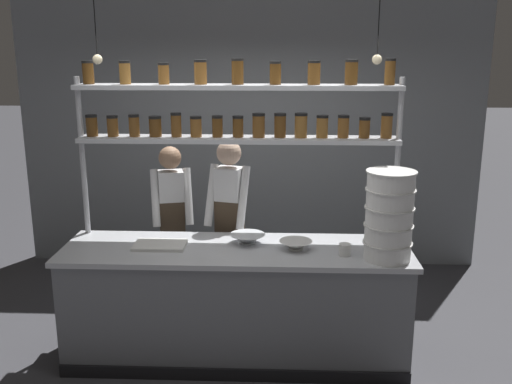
{
  "coord_description": "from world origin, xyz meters",
  "views": [
    {
      "loc": [
        0.33,
        -4.14,
        2.42
      ],
      "look_at": [
        0.15,
        0.2,
        1.32
      ],
      "focal_mm": 40.0,
      "sensor_mm": 36.0,
      "label": 1
    }
  ],
  "objects_px": {
    "prep_bowl_near_left": "(296,245)",
    "prep_bowl_center_front": "(247,239)",
    "spice_shelf_unit": "(239,120)",
    "cutting_board": "(160,245)",
    "chef_left": "(172,221)",
    "serving_cup_front": "(345,250)",
    "container_stack": "(389,216)",
    "chef_center": "(230,221)"
  },
  "relations": [
    {
      "from": "cutting_board",
      "to": "serving_cup_front",
      "type": "height_order",
      "value": "serving_cup_front"
    },
    {
      "from": "prep_bowl_center_front",
      "to": "serving_cup_front",
      "type": "relative_size",
      "value": 3.13
    },
    {
      "from": "container_stack",
      "to": "serving_cup_front",
      "type": "distance_m",
      "value": 0.42
    },
    {
      "from": "prep_bowl_center_front",
      "to": "spice_shelf_unit",
      "type": "bearing_deg",
      "value": 107.88
    },
    {
      "from": "chef_center",
      "to": "prep_bowl_near_left",
      "type": "relative_size",
      "value": 6.58
    },
    {
      "from": "prep_bowl_center_front",
      "to": "chef_center",
      "type": "bearing_deg",
      "value": 111.22
    },
    {
      "from": "container_stack",
      "to": "cutting_board",
      "type": "relative_size",
      "value": 1.65
    },
    {
      "from": "chef_left",
      "to": "serving_cup_front",
      "type": "height_order",
      "value": "chef_left"
    },
    {
      "from": "chef_center",
      "to": "cutting_board",
      "type": "relative_size",
      "value": 4.16
    },
    {
      "from": "chef_left",
      "to": "cutting_board",
      "type": "bearing_deg",
      "value": -101.26
    },
    {
      "from": "container_stack",
      "to": "chef_center",
      "type": "bearing_deg",
      "value": 147.96
    },
    {
      "from": "chef_center",
      "to": "serving_cup_front",
      "type": "relative_size",
      "value": 18.52
    },
    {
      "from": "spice_shelf_unit",
      "to": "prep_bowl_near_left",
      "type": "relative_size",
      "value": 10.17
    },
    {
      "from": "container_stack",
      "to": "chef_left",
      "type": "bearing_deg",
      "value": 151.84
    },
    {
      "from": "cutting_board",
      "to": "prep_bowl_center_front",
      "type": "height_order",
      "value": "prep_bowl_center_front"
    },
    {
      "from": "cutting_board",
      "to": "prep_bowl_center_front",
      "type": "relative_size",
      "value": 1.42
    },
    {
      "from": "serving_cup_front",
      "to": "chef_center",
      "type": "bearing_deg",
      "value": 142.59
    },
    {
      "from": "spice_shelf_unit",
      "to": "serving_cup_front",
      "type": "xyz_separation_m",
      "value": [
        0.81,
        -0.46,
        -0.9
      ]
    },
    {
      "from": "prep_bowl_near_left",
      "to": "spice_shelf_unit",
      "type": "bearing_deg",
      "value": 142.34
    },
    {
      "from": "cutting_board",
      "to": "prep_bowl_center_front",
      "type": "bearing_deg",
      "value": 8.35
    },
    {
      "from": "spice_shelf_unit",
      "to": "prep_bowl_near_left",
      "type": "distance_m",
      "value": 1.08
    },
    {
      "from": "cutting_board",
      "to": "spice_shelf_unit",
      "type": "bearing_deg",
      "value": 28.15
    },
    {
      "from": "serving_cup_front",
      "to": "prep_bowl_near_left",
      "type": "bearing_deg",
      "value": 162.77
    },
    {
      "from": "chef_center",
      "to": "cutting_board",
      "type": "bearing_deg",
      "value": -115.61
    },
    {
      "from": "spice_shelf_unit",
      "to": "prep_bowl_near_left",
      "type": "bearing_deg",
      "value": -37.66
    },
    {
      "from": "cutting_board",
      "to": "prep_bowl_near_left",
      "type": "height_order",
      "value": "prep_bowl_near_left"
    },
    {
      "from": "serving_cup_front",
      "to": "cutting_board",
      "type": "bearing_deg",
      "value": 174.51
    },
    {
      "from": "chef_left",
      "to": "container_stack",
      "type": "distance_m",
      "value": 2.02
    },
    {
      "from": "spice_shelf_unit",
      "to": "chef_center",
      "type": "distance_m",
      "value": 0.95
    },
    {
      "from": "cutting_board",
      "to": "chef_center",
      "type": "bearing_deg",
      "value": 49.06
    },
    {
      "from": "chef_center",
      "to": "prep_bowl_near_left",
      "type": "height_order",
      "value": "chef_center"
    },
    {
      "from": "chef_left",
      "to": "serving_cup_front",
      "type": "relative_size",
      "value": 17.58
    },
    {
      "from": "spice_shelf_unit",
      "to": "prep_bowl_center_front",
      "type": "height_order",
      "value": "spice_shelf_unit"
    },
    {
      "from": "spice_shelf_unit",
      "to": "chef_left",
      "type": "xyz_separation_m",
      "value": [
        -0.65,
        0.42,
        -0.97
      ]
    },
    {
      "from": "prep_bowl_near_left",
      "to": "prep_bowl_center_front",
      "type": "height_order",
      "value": "prep_bowl_center_front"
    },
    {
      "from": "container_stack",
      "to": "prep_bowl_near_left",
      "type": "bearing_deg",
      "value": 165.46
    },
    {
      "from": "spice_shelf_unit",
      "to": "prep_bowl_near_left",
      "type": "xyz_separation_m",
      "value": [
        0.45,
        -0.35,
        -0.91
      ]
    },
    {
      "from": "chef_left",
      "to": "chef_center",
      "type": "distance_m",
      "value": 0.57
    },
    {
      "from": "container_stack",
      "to": "prep_bowl_center_front",
      "type": "height_order",
      "value": "container_stack"
    },
    {
      "from": "container_stack",
      "to": "prep_bowl_near_left",
      "type": "relative_size",
      "value": 2.61
    },
    {
      "from": "spice_shelf_unit",
      "to": "cutting_board",
      "type": "bearing_deg",
      "value": -151.85
    },
    {
      "from": "chef_center",
      "to": "serving_cup_front",
      "type": "bearing_deg",
      "value": -22.09
    }
  ]
}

